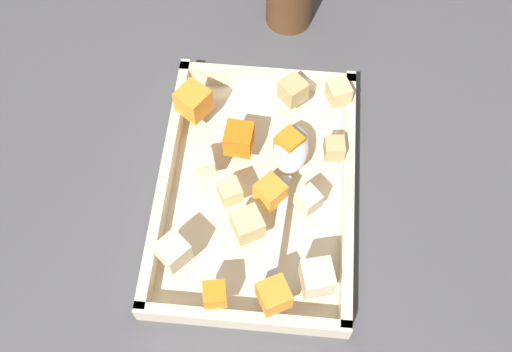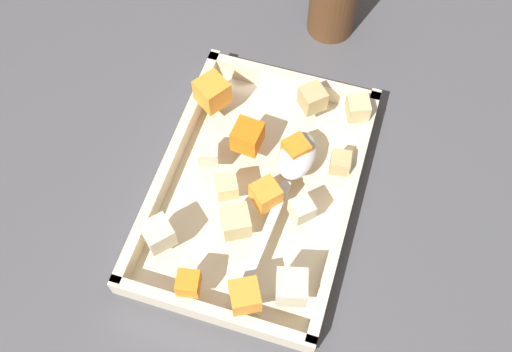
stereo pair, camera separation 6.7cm
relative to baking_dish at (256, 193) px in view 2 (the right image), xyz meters
name	(u,v)px [view 2 (the right image)]	position (x,y,z in m)	size (l,w,h in m)	color
ground_plane	(266,197)	(0.00, 0.01, -0.01)	(4.00, 4.00, 0.00)	#4C4C51
baking_dish	(256,193)	(0.00, 0.00, 0.00)	(0.33, 0.22, 0.04)	beige
carrot_chunk_near_right	(212,92)	(-0.09, -0.08, 0.05)	(0.03, 0.03, 0.03)	orange
carrot_chunk_mid_left	(245,296)	(0.14, 0.03, 0.05)	(0.03, 0.03, 0.03)	orange
carrot_chunk_near_spoon	(266,194)	(0.02, 0.02, 0.04)	(0.03, 0.03, 0.03)	orange
carrot_chunk_corner_ne	(248,136)	(-0.04, -0.02, 0.05)	(0.03, 0.03, 0.03)	orange
carrot_chunk_far_right	(296,150)	(-0.04, 0.03, 0.04)	(0.03, 0.03, 0.03)	orange
carrot_chunk_front_center	(188,283)	(0.14, -0.03, 0.04)	(0.02, 0.02, 0.02)	orange
potato_chunk_back_center	(227,187)	(0.02, -0.03, 0.04)	(0.02, 0.02, 0.02)	#E0CC89
potato_chunk_rim_edge	(358,108)	(-0.12, 0.09, 0.04)	(0.03, 0.03, 0.03)	#E0CC89
potato_chunk_under_handle	(292,287)	(0.11, 0.07, 0.05)	(0.03, 0.03, 0.03)	beige
potato_chunk_center	(302,209)	(0.03, 0.06, 0.04)	(0.02, 0.02, 0.02)	beige
potato_chunk_corner_sw	(236,222)	(0.06, 0.00, 0.05)	(0.03, 0.03, 0.03)	#E0CC89
potato_chunk_heap_side	(158,234)	(0.10, -0.08, 0.05)	(0.03, 0.03, 0.03)	beige
potato_chunk_corner_se	(312,98)	(-0.12, 0.03, 0.04)	(0.03, 0.03, 0.03)	tan
potato_chunk_heap_top	(340,163)	(-0.04, 0.09, 0.04)	(0.02, 0.02, 0.02)	tan
parsnip_chunk_far_left	(209,153)	(-0.01, -0.06, 0.04)	(0.02, 0.02, 0.02)	beige
serving_spoon	(293,165)	(-0.03, 0.04, 0.04)	(0.22, 0.05, 0.02)	silver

